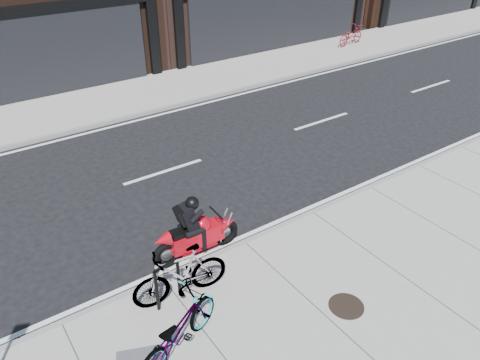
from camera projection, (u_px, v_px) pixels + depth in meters
ground at (200, 205)px, 11.71m from camera, size 120.00×120.00×0.00m
sidewalk_near at (345, 336)px, 8.17m from camera, size 60.00×6.00×0.13m
sidewalk_far at (93, 105)px, 17.11m from camera, size 60.00×3.50×0.13m
bike_rack at (167, 280)px, 8.48m from camera, size 0.55×0.15×0.94m
bicycle_front at (177, 331)px, 7.55m from camera, size 2.06×1.40×1.02m
bicycle_rear at (180, 274)px, 8.60m from camera, size 1.91×0.75×1.11m
motorcycle at (200, 231)px, 9.82m from camera, size 2.04×0.50×1.52m
bicycle_far at (351, 35)px, 23.40m from camera, size 1.87×0.90×0.94m
manhole_cover at (346, 306)px, 8.67m from camera, size 0.68×0.68×0.02m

